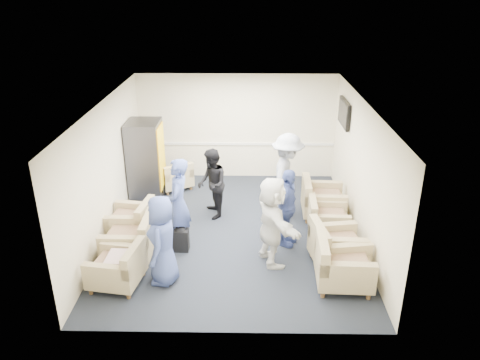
{
  "coord_description": "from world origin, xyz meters",
  "views": [
    {
      "loc": [
        0.27,
        -8.46,
        4.85
      ],
      "look_at": [
        0.13,
        0.2,
        1.09
      ],
      "focal_mm": 35.0,
      "sensor_mm": 36.0,
      "label": 1
    }
  ],
  "objects_px": {
    "armchair_right_midnear": "(335,248)",
    "armchair_right_near": "(340,266)",
    "armchair_left_near": "(119,268)",
    "person_mid_right": "(287,208)",
    "armchair_left_mid": "(132,241)",
    "armchair_right_midfar": "(326,220)",
    "vending_machine": "(146,160)",
    "person_front_left": "(163,240)",
    "person_back_left": "(212,184)",
    "armchair_left_far": "(132,223)",
    "person_back_right": "(287,176)",
    "armchair_corner": "(175,177)",
    "armchair_right_far": "(320,201)",
    "person_front_right": "(272,221)"
  },
  "relations": [
    {
      "from": "armchair_right_near",
      "to": "person_back_right",
      "type": "height_order",
      "value": "person_back_right"
    },
    {
      "from": "armchair_right_midnear",
      "to": "person_front_right",
      "type": "xyz_separation_m",
      "value": [
        -1.14,
        0.11,
        0.48
      ]
    },
    {
      "from": "armchair_left_far",
      "to": "armchair_corner",
      "type": "distance_m",
      "value": 2.44
    },
    {
      "from": "armchair_right_near",
      "to": "person_back_left",
      "type": "bearing_deg",
      "value": 45.88
    },
    {
      "from": "person_mid_right",
      "to": "vending_machine",
      "type": "bearing_deg",
      "value": 78.09
    },
    {
      "from": "armchair_right_midnear",
      "to": "person_back_left",
      "type": "distance_m",
      "value": 3.05
    },
    {
      "from": "armchair_left_mid",
      "to": "armchair_right_near",
      "type": "relative_size",
      "value": 0.95
    },
    {
      "from": "armchair_left_far",
      "to": "armchair_right_near",
      "type": "relative_size",
      "value": 1.0
    },
    {
      "from": "armchair_left_mid",
      "to": "person_front_right",
      "type": "height_order",
      "value": "person_front_right"
    },
    {
      "from": "armchair_left_near",
      "to": "person_mid_right",
      "type": "xyz_separation_m",
      "value": [
        2.92,
        1.4,
        0.46
      ]
    },
    {
      "from": "person_back_left",
      "to": "vending_machine",
      "type": "bearing_deg",
      "value": -135.2
    },
    {
      "from": "person_mid_right",
      "to": "person_front_right",
      "type": "distance_m",
      "value": 0.71
    },
    {
      "from": "armchair_right_far",
      "to": "vending_machine",
      "type": "distance_m",
      "value": 4.12
    },
    {
      "from": "armchair_right_near",
      "to": "person_front_right",
      "type": "height_order",
      "value": "person_front_right"
    },
    {
      "from": "armchair_left_far",
      "to": "armchair_right_midnear",
      "type": "bearing_deg",
      "value": 84.66
    },
    {
      "from": "armchair_right_far",
      "to": "person_front_right",
      "type": "bearing_deg",
      "value": 149.93
    },
    {
      "from": "armchair_right_near",
      "to": "armchair_right_far",
      "type": "xyz_separation_m",
      "value": [
        0.02,
        2.53,
        -0.01
      ]
    },
    {
      "from": "armchair_left_near",
      "to": "armchair_right_near",
      "type": "xyz_separation_m",
      "value": [
        3.74,
        0.07,
        0.04
      ]
    },
    {
      "from": "armchair_right_midnear",
      "to": "armchair_right_near",
      "type": "bearing_deg",
      "value": 169.94
    },
    {
      "from": "vending_machine",
      "to": "person_mid_right",
      "type": "distance_m",
      "value": 3.79
    },
    {
      "from": "armchair_left_far",
      "to": "person_mid_right",
      "type": "relative_size",
      "value": 0.6
    },
    {
      "from": "armchair_left_near",
      "to": "armchair_corner",
      "type": "distance_m",
      "value": 4.0
    },
    {
      "from": "armchair_left_far",
      "to": "armchair_right_midfar",
      "type": "relative_size",
      "value": 1.14
    },
    {
      "from": "person_mid_right",
      "to": "person_front_right",
      "type": "xyz_separation_m",
      "value": [
        -0.31,
        -0.64,
        0.06
      ]
    },
    {
      "from": "armchair_left_mid",
      "to": "armchair_right_midnear",
      "type": "distance_m",
      "value": 3.73
    },
    {
      "from": "armchair_corner",
      "to": "vending_machine",
      "type": "relative_size",
      "value": 0.56
    },
    {
      "from": "armchair_left_near",
      "to": "person_mid_right",
      "type": "distance_m",
      "value": 3.27
    },
    {
      "from": "armchair_left_mid",
      "to": "person_front_left",
      "type": "distance_m",
      "value": 1.1
    },
    {
      "from": "person_back_left",
      "to": "armchair_right_near",
      "type": "bearing_deg",
      "value": 29.59
    },
    {
      "from": "armchair_left_near",
      "to": "person_back_right",
      "type": "relative_size",
      "value": 0.5
    },
    {
      "from": "person_back_right",
      "to": "person_mid_right",
      "type": "xyz_separation_m",
      "value": [
        -0.08,
        -1.18,
        -0.16
      ]
    },
    {
      "from": "armchair_corner",
      "to": "person_back_right",
      "type": "distance_m",
      "value": 3.06
    },
    {
      "from": "armchair_left_mid",
      "to": "armchair_corner",
      "type": "relative_size",
      "value": 0.87
    },
    {
      "from": "vending_machine",
      "to": "person_front_left",
      "type": "xyz_separation_m",
      "value": [
        0.95,
        -3.39,
        -0.13
      ]
    },
    {
      "from": "armchair_right_midfar",
      "to": "person_front_right",
      "type": "height_order",
      "value": "person_front_right"
    },
    {
      "from": "person_front_left",
      "to": "person_back_left",
      "type": "height_order",
      "value": "person_front_left"
    },
    {
      "from": "armchair_left_mid",
      "to": "person_mid_right",
      "type": "distance_m",
      "value": 2.98
    },
    {
      "from": "armchair_left_mid",
      "to": "person_front_left",
      "type": "height_order",
      "value": "person_front_left"
    },
    {
      "from": "person_back_right",
      "to": "armchair_corner",
      "type": "bearing_deg",
      "value": 74.07
    },
    {
      "from": "armchair_right_near",
      "to": "person_front_left",
      "type": "relative_size",
      "value": 0.6
    },
    {
      "from": "armchair_left_far",
      "to": "armchair_right_midfar",
      "type": "xyz_separation_m",
      "value": [
        3.9,
        0.22,
        -0.02
      ]
    },
    {
      "from": "armchair_right_midfar",
      "to": "armchair_left_far",
      "type": "bearing_deg",
      "value": 96.17
    },
    {
      "from": "armchair_right_far",
      "to": "armchair_right_midnear",
      "type": "bearing_deg",
      "value": -178.44
    },
    {
      "from": "armchair_left_far",
      "to": "person_mid_right",
      "type": "height_order",
      "value": "person_mid_right"
    },
    {
      "from": "armchair_right_midfar",
      "to": "person_back_left",
      "type": "height_order",
      "value": "person_back_left"
    },
    {
      "from": "armchair_right_far",
      "to": "armchair_right_near",
      "type": "bearing_deg",
      "value": -178.62
    },
    {
      "from": "armchair_right_midfar",
      "to": "armchair_right_midnear",
      "type": "bearing_deg",
      "value": -177.67
    },
    {
      "from": "armchair_right_near",
      "to": "person_back_right",
      "type": "distance_m",
      "value": 2.68
    },
    {
      "from": "armchair_right_far",
      "to": "person_front_right",
      "type": "distance_m",
      "value": 2.23
    },
    {
      "from": "armchair_left_mid",
      "to": "armchair_right_midfar",
      "type": "bearing_deg",
      "value": 105.5
    }
  ]
}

